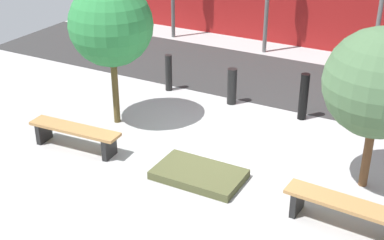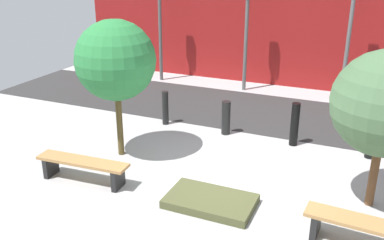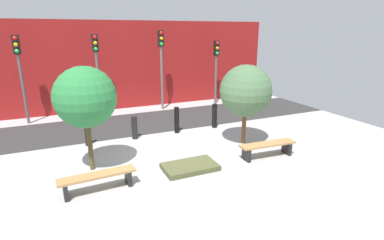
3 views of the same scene
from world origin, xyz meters
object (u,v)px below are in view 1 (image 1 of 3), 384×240
at_px(tree_behind_left_bench, 111,25).
at_px(bollard_center, 304,97).
at_px(bollard_far_left, 169,73).
at_px(planter_bed, 199,174).
at_px(tree_behind_right_bench, 379,83).
at_px(bench_left, 75,133).
at_px(bench_right, 345,209).
at_px(bollard_left, 232,86).

distance_m(tree_behind_left_bench, bollard_center, 4.39).
xyz_separation_m(tree_behind_left_bench, bollard_center, (3.50, 2.08, -1.65)).
distance_m(bollard_far_left, bollard_center, 3.42).
xyz_separation_m(planter_bed, tree_behind_right_bench, (2.65, 1.19, 1.86)).
height_order(tree_behind_right_bench, bollard_center, tree_behind_right_bench).
bearing_deg(bench_left, tree_behind_right_bench, 11.03).
distance_m(bench_right, tree_behind_left_bench, 5.77).
distance_m(bench_left, bollard_far_left, 3.46).
bearing_deg(bench_right, tree_behind_right_bench, 93.64).
bearing_deg(bench_right, bollard_left, 138.96).
relative_size(bench_right, bollard_left, 2.21).
bearing_deg(bench_left, bollard_center, 41.04).
xyz_separation_m(bollard_far_left, bollard_left, (1.71, 0.00, -0.02)).
distance_m(bench_left, bollard_left, 3.90).
xyz_separation_m(bench_right, tree_behind_left_bench, (-5.29, 1.39, 1.83)).
height_order(tree_behind_right_bench, bollard_far_left, tree_behind_right_bench).
bearing_deg(bollard_left, tree_behind_right_bench, -30.68).
bearing_deg(tree_behind_left_bench, bollard_center, 30.68).
bearing_deg(bollard_left, bench_right, -44.68).
height_order(bench_right, planter_bed, bench_right).
bearing_deg(tree_behind_left_bench, planter_bed, -24.13).
xyz_separation_m(tree_behind_left_bench, bollard_far_left, (0.08, 2.08, -1.72)).
relative_size(planter_bed, bollard_center, 1.51).
relative_size(tree_behind_right_bench, bollard_left, 3.30).
relative_size(bench_left, bollard_center, 1.84).
height_order(bollard_left, bollard_center, bollard_center).
bearing_deg(bollard_center, tree_behind_left_bench, -149.32).
bearing_deg(planter_bed, bench_right, -4.32).
height_order(bench_right, bollard_center, bollard_center).
xyz_separation_m(bench_right, tree_behind_right_bench, (0.00, 1.39, 1.58)).
relative_size(tree_behind_right_bench, bollard_center, 2.70).
distance_m(bench_right, bollard_center, 3.90).
relative_size(planter_bed, bollard_left, 1.84).
distance_m(tree_behind_left_bench, tree_behind_right_bench, 5.30).
relative_size(bench_left, bench_right, 1.02).
height_order(tree_behind_left_bench, bollard_far_left, tree_behind_left_bench).
xyz_separation_m(planter_bed, tree_behind_left_bench, (-2.65, 1.19, 2.10)).
bearing_deg(tree_behind_right_bench, planter_bed, -155.87).
height_order(bench_left, bollard_far_left, bollard_far_left).
bearing_deg(bench_left, tree_behind_left_bench, 86.36).
height_order(tree_behind_left_bench, bollard_left, tree_behind_left_bench).
xyz_separation_m(bench_right, bollard_center, (-1.79, 3.46, 0.18)).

